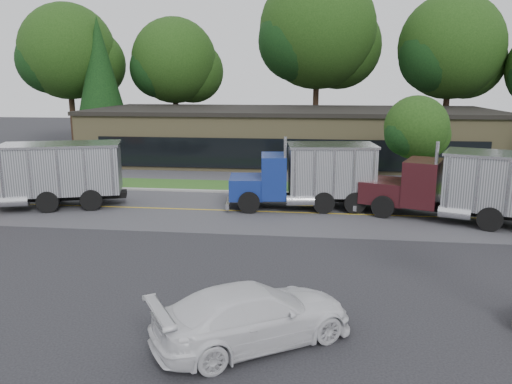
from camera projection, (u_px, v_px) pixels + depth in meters
The scene contains 17 objects.
ground at pixel (191, 278), 16.98m from camera, with size 140.00×140.00×0.00m, color #333338.
road at pixel (234, 211), 25.70m from camera, with size 60.00×8.00×0.02m, color #535358.
center_line at pixel (234, 211), 25.70m from camera, with size 60.00×0.12×0.01m, color gold.
curb at pixel (245, 193), 29.76m from camera, with size 60.00×0.30×0.12m, color #9E9E99.
grass_verge at pixel (249, 187), 31.51m from camera, with size 60.00×3.40×0.03m, color #2A5C1F.
far_parking at pixel (258, 173), 36.35m from camera, with size 60.00×7.00×0.02m, color #535358.
strip_mall at pixel (290, 136), 41.49m from camera, with size 32.00×12.00×4.00m, color #877A53.
tree_far_a at pixel (70, 56), 48.46m from camera, with size 9.71×9.14×13.85m.
tree_far_b at pixel (176, 65), 49.39m from camera, with size 8.86×8.34×12.64m.
tree_far_c at pixel (319, 36), 47.21m from camera, with size 11.73×11.04×16.73m.
tree_far_d at pixel (452, 52), 45.18m from camera, with size 9.98×9.39×14.23m.
evergreen_left at pixel (100, 78), 46.42m from camera, with size 5.41×5.41×12.30m.
tree_verge at pixel (417, 131), 29.58m from camera, with size 4.02×3.78×5.73m.
dump_truck_red at pixel (35, 174), 25.92m from camera, with size 10.37×5.48×3.36m.
dump_truck_blue at pixel (311, 174), 25.93m from camera, with size 7.73×3.39×3.36m.
dump_truck_maroon at pixel (477, 185), 23.17m from camera, with size 9.67×5.65×3.36m.
rally_car at pixel (254, 315), 12.67m from camera, with size 2.13×5.24×1.52m, color white.
Camera 1 is at (4.11, -15.54, 6.59)m, focal length 35.00 mm.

